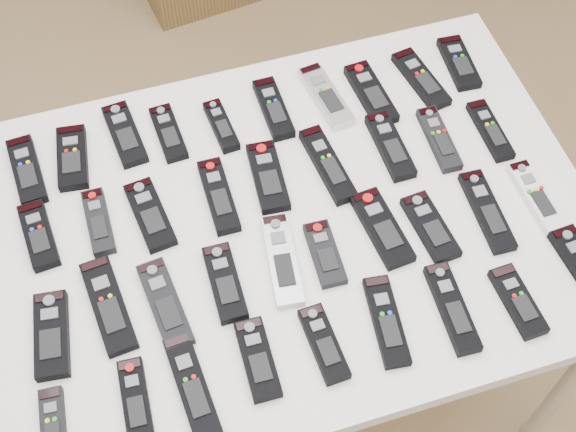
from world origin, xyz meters
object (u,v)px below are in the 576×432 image
object	(u,v)px
remote_26	(430,227)
remote_14	(268,177)
remote_16	(390,146)
remote_17	(439,139)
remote_24	(325,254)
remote_31	(192,386)
remote_13	(219,196)
remote_7	(371,94)
remote_9	(459,63)
remote_2	(125,134)
remote_35	(452,308)
remote_12	(150,215)
remote_30	(136,402)
remote_0	(27,171)
remote_22	(225,283)
remote_20	(109,305)
remote_33	(324,344)
remote_11	(99,222)
remote_25	(382,228)
remote_5	(273,109)
remote_15	(328,165)
remote_4	(221,126)
remote_21	(165,304)
remote_28	(536,197)
table	(288,236)
remote_23	(282,260)
remote_18	(490,130)
remote_27	(487,211)
remote_34	(386,321)
remote_29	(53,426)
remote_1	(72,158)
remote_36	(518,301)
remote_10	(39,235)
remote_19	(52,335)
remote_8	(421,79)
remote_32	(258,359)

from	to	relation	value
remote_26	remote_14	bearing A→B (deg)	137.02
remote_16	remote_17	distance (m)	0.11
remote_17	remote_24	distance (m)	0.38
remote_31	remote_13	bearing A→B (deg)	64.70
remote_7	remote_9	size ratio (longest dim) A/B	1.14
remote_2	remote_35	bearing A→B (deg)	-55.10
remote_12	remote_30	distance (m)	0.40
remote_0	remote_22	distance (m)	0.51
remote_20	remote_33	bearing A→B (deg)	-34.00
remote_9	remote_24	bearing A→B (deg)	-135.47
remote_11	remote_25	world-z (taller)	same
remote_5	remote_15	world-z (taller)	same
remote_4	remote_0	bearing A→B (deg)	175.06
remote_11	remote_33	bearing A→B (deg)	-47.95
remote_21	remote_28	distance (m)	0.79
remote_0	remote_31	distance (m)	0.61
table	remote_25	size ratio (longest dim) A/B	6.88
remote_23	remote_12	bearing A→B (deg)	148.46
remote_18	remote_27	size ratio (longest dim) A/B	0.84
remote_33	remote_34	world-z (taller)	remote_33
remote_13	remote_5	bearing A→B (deg)	48.15
remote_9	remote_21	world-z (taller)	same
remote_11	remote_29	size ratio (longest dim) A/B	1.11
remote_0	remote_11	xyz separation A→B (m)	(0.12, -0.17, -0.00)
remote_20	remote_23	distance (m)	0.34
remote_24	remote_1	bearing A→B (deg)	141.41
remote_11	remote_31	distance (m)	0.41
remote_0	remote_11	size ratio (longest dim) A/B	1.13
remote_21	remote_30	world-z (taller)	remote_30
remote_9	remote_13	world-z (taller)	remote_13
remote_17	remote_11	bearing A→B (deg)	-178.42
remote_36	remote_33	bearing A→B (deg)	173.42
remote_10	remote_21	size ratio (longest dim) A/B	0.82
remote_15	remote_25	size ratio (longest dim) A/B	1.10
remote_19	remote_29	xyz separation A→B (m)	(-0.02, -0.17, -0.00)
remote_8	remote_24	world-z (taller)	remote_8
remote_25	remote_32	size ratio (longest dim) A/B	1.16
remote_4	remote_22	xyz separation A→B (m)	(-0.09, -0.38, 0.00)
remote_24	remote_19	bearing A→B (deg)	-175.80
remote_2	remote_8	bearing A→B (deg)	-9.19
remote_34	remote_8	bearing A→B (deg)	68.41
remote_5	remote_7	world-z (taller)	same
remote_36	remote_14	bearing A→B (deg)	128.91
remote_33	remote_30	bearing A→B (deg)	178.12
remote_8	remote_11	size ratio (longest dim) A/B	1.18
remote_18	remote_22	xyz separation A→B (m)	(-0.65, -0.19, 0.00)
remote_5	remote_30	bearing A→B (deg)	-127.00
table	remote_20	bearing A→B (deg)	-167.37
remote_4	remote_16	world-z (taller)	remote_16
remote_4	remote_7	world-z (taller)	remote_7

